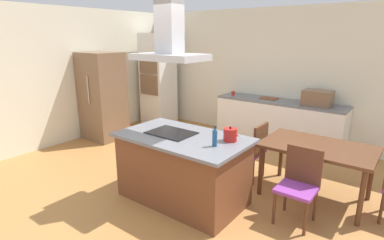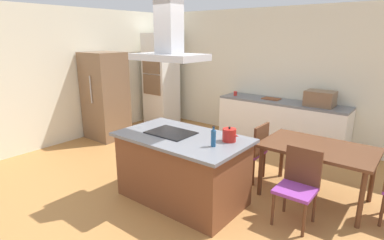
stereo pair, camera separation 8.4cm
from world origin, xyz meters
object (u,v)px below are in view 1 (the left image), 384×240
(range_hood, at_px, (170,39))
(countertop_microwave, at_px, (318,98))
(chair_at_left_end, at_px, (254,148))
(chair_facing_island, at_px, (300,180))
(dining_table, at_px, (317,151))
(coffee_mug_red, at_px, (233,93))
(olive_oil_bottle, at_px, (215,138))
(wall_oven_stack, at_px, (158,79))
(tea_kettle, at_px, (230,135))
(cooktop, at_px, (171,133))
(cutting_board, at_px, (269,98))
(refrigerator, at_px, (103,96))

(range_hood, bearing_deg, countertop_microwave, 69.90)
(chair_at_left_end, distance_m, chair_facing_island, 1.13)
(dining_table, bearing_deg, coffee_mug_red, 143.09)
(olive_oil_bottle, xyz_separation_m, wall_oven_stack, (-3.44, 2.72, 0.10))
(tea_kettle, bearing_deg, coffee_mug_red, 119.05)
(cooktop, bearing_deg, chair_facing_island, 16.11)
(coffee_mug_red, bearing_deg, wall_oven_stack, -175.22)
(cutting_board, distance_m, range_hood, 3.16)
(olive_oil_bottle, height_order, range_hood, range_hood)
(cooktop, distance_m, refrigerator, 2.97)
(coffee_mug_red, distance_m, chair_facing_island, 3.29)
(cooktop, relative_size, wall_oven_stack, 0.27)
(cutting_board, bearing_deg, chair_at_left_end, -72.55)
(cutting_board, relative_size, range_hood, 0.38)
(chair_facing_island, relative_size, range_hood, 0.99)
(tea_kettle, height_order, chair_facing_island, tea_kettle)
(coffee_mug_red, distance_m, dining_table, 2.84)
(chair_at_left_end, bearing_deg, cutting_board, 107.45)
(dining_table, bearing_deg, olive_oil_bottle, -125.64)
(tea_kettle, height_order, wall_oven_stack, wall_oven_stack)
(dining_table, xyz_separation_m, range_hood, (-1.58, -1.12, 1.43))
(countertop_microwave, height_order, refrigerator, refrigerator)
(cooktop, xyz_separation_m, chair_facing_island, (1.58, 0.46, -0.40))
(wall_oven_stack, height_order, dining_table, wall_oven_stack)
(olive_oil_bottle, relative_size, cutting_board, 0.72)
(wall_oven_stack, bearing_deg, refrigerator, -92.83)
(cutting_board, distance_m, refrigerator, 3.46)
(tea_kettle, height_order, countertop_microwave, countertop_microwave)
(countertop_microwave, xyz_separation_m, dining_table, (0.53, -1.76, -0.37))
(tea_kettle, distance_m, cutting_board, 2.81)
(chair_at_left_end, bearing_deg, chair_facing_island, -36.01)
(cutting_board, relative_size, chair_at_left_end, 0.38)
(cooktop, height_order, refrigerator, refrigerator)
(refrigerator, height_order, dining_table, refrigerator)
(coffee_mug_red, xyz_separation_m, range_hood, (0.68, -2.82, 1.16))
(countertop_microwave, bearing_deg, wall_oven_stack, -176.45)
(cutting_board, bearing_deg, countertop_microwave, -2.99)
(olive_oil_bottle, height_order, chair_at_left_end, olive_oil_bottle)
(tea_kettle, height_order, dining_table, tea_kettle)
(refrigerator, bearing_deg, countertop_microwave, 25.75)
(refrigerator, height_order, chair_at_left_end, refrigerator)
(cutting_board, distance_m, chair_facing_island, 2.91)
(coffee_mug_red, relative_size, chair_at_left_end, 0.10)
(cooktop, bearing_deg, range_hood, 180.00)
(countertop_microwave, relative_size, dining_table, 0.36)
(olive_oil_bottle, distance_m, cutting_board, 3.07)
(chair_facing_island, height_order, range_hood, range_hood)
(refrigerator, height_order, range_hood, range_hood)
(tea_kettle, xyz_separation_m, chair_at_left_end, (-0.11, 0.92, -0.47))
(tea_kettle, distance_m, refrigerator, 3.66)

